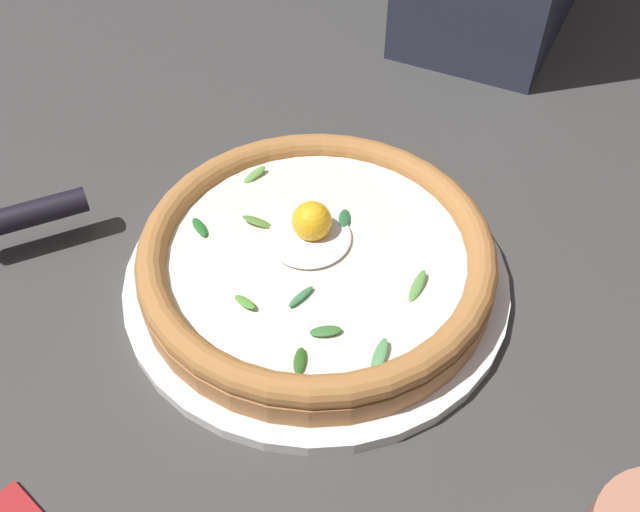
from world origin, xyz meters
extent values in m
cube|color=#3B3A39|center=(0.00, 0.00, -0.01)|extent=(2.40, 2.40, 0.03)
cylinder|color=white|center=(-0.01, 0.00, 0.01)|extent=(0.32, 0.32, 0.01)
cylinder|color=#B37642|center=(-0.01, 0.00, 0.02)|extent=(0.29, 0.29, 0.02)
torus|color=#AD713A|center=(-0.01, 0.00, 0.04)|extent=(0.29, 0.29, 0.02)
cylinder|color=white|center=(-0.01, 0.00, 0.04)|extent=(0.25, 0.25, 0.00)
ellipsoid|color=white|center=(-0.02, -0.01, 0.04)|extent=(0.07, 0.07, 0.01)
sphere|color=yellow|center=(-0.03, -0.01, 0.05)|extent=(0.03, 0.03, 0.03)
ellipsoid|color=#5D8938|center=(-0.03, -0.06, 0.04)|extent=(0.01, 0.03, 0.01)
ellipsoid|color=#387233|center=(0.07, 0.03, 0.04)|extent=(0.02, 0.03, 0.00)
ellipsoid|color=#599444|center=(0.01, 0.08, 0.04)|extent=(0.03, 0.01, 0.01)
ellipsoid|color=#2D6D3E|center=(-0.05, 0.01, 0.04)|extent=(0.03, 0.01, 0.01)
ellipsoid|color=#3A7F49|center=(0.04, 0.00, 0.04)|extent=(0.03, 0.02, 0.00)
ellipsoid|color=#55983B|center=(0.06, -0.04, 0.04)|extent=(0.02, 0.02, 0.01)
ellipsoid|color=#2D621E|center=(0.10, 0.01, 0.04)|extent=(0.02, 0.01, 0.00)
ellipsoid|color=#4C894E|center=(0.08, 0.07, 0.04)|extent=(0.03, 0.01, 0.01)
ellipsoid|color=#226C26|center=(-0.01, -0.10, 0.04)|extent=(0.02, 0.02, 0.01)
ellipsoid|color=#629942|center=(-0.09, -0.08, 0.04)|extent=(0.03, 0.02, 0.01)
cylinder|color=black|center=(0.01, -0.25, 0.04)|extent=(0.08, 0.09, 0.02)
camera|label=1|loc=(0.36, 0.09, 0.44)|focal=38.41mm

